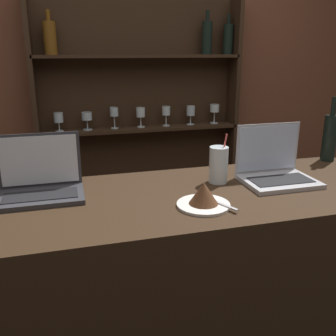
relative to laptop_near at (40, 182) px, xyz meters
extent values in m
cube|color=black|center=(0.62, -0.13, -0.58)|extent=(1.63, 0.63, 1.06)
cube|color=brown|center=(0.62, 1.24, 0.24)|extent=(7.00, 0.06, 2.70)
cube|color=#332114|center=(-0.07, 1.12, -0.14)|extent=(0.03, 0.18, 1.94)
cube|color=#332114|center=(1.29, 1.12, -0.14)|extent=(0.03, 0.18, 1.94)
cube|color=#332114|center=(0.61, 1.20, -0.14)|extent=(1.39, 0.02, 1.94)
cube|color=#332114|center=(0.61, 1.12, -0.53)|extent=(1.35, 0.18, 0.02)
cube|color=#332114|center=(0.61, 1.12, -0.04)|extent=(1.35, 0.18, 0.02)
cube|color=#332114|center=(0.61, 1.12, 0.44)|extent=(1.35, 0.18, 0.02)
cylinder|color=silver|center=(0.07, 1.12, -0.03)|extent=(0.05, 0.05, 0.01)
cylinder|color=silver|center=(0.07, 1.12, 0.00)|extent=(0.01, 0.01, 0.06)
cylinder|color=silver|center=(0.07, 1.12, 0.06)|extent=(0.06, 0.06, 0.06)
cylinder|color=silver|center=(0.25, 1.12, -0.03)|extent=(0.06, 0.06, 0.01)
cylinder|color=silver|center=(0.25, 1.12, 0.00)|extent=(0.01, 0.01, 0.06)
cylinder|color=silver|center=(0.25, 1.12, 0.06)|extent=(0.07, 0.07, 0.05)
cylinder|color=silver|center=(0.43, 1.12, -0.03)|extent=(0.05, 0.05, 0.01)
cylinder|color=silver|center=(0.43, 1.12, 0.01)|extent=(0.01, 0.01, 0.08)
cylinder|color=silver|center=(0.43, 1.12, 0.08)|extent=(0.06, 0.06, 0.06)
cylinder|color=silver|center=(0.61, 1.12, -0.03)|extent=(0.05, 0.05, 0.01)
cylinder|color=silver|center=(0.61, 1.12, 0.00)|extent=(0.01, 0.01, 0.07)
cylinder|color=silver|center=(0.61, 1.12, 0.07)|extent=(0.06, 0.06, 0.07)
cylinder|color=silver|center=(0.79, 1.12, -0.03)|extent=(0.05, 0.05, 0.01)
cylinder|color=silver|center=(0.79, 1.12, 0.01)|extent=(0.01, 0.01, 0.07)
cylinder|color=silver|center=(0.79, 1.12, 0.07)|extent=(0.06, 0.06, 0.06)
cylinder|color=silver|center=(0.98, 1.12, -0.03)|extent=(0.05, 0.05, 0.01)
cylinder|color=silver|center=(0.98, 1.12, 0.00)|extent=(0.01, 0.01, 0.06)
cylinder|color=silver|center=(0.98, 1.12, 0.07)|extent=(0.06, 0.06, 0.07)
cylinder|color=silver|center=(1.16, 1.12, -0.03)|extent=(0.06, 0.06, 0.01)
cylinder|color=silver|center=(1.16, 1.12, 0.01)|extent=(0.01, 0.01, 0.08)
cylinder|color=silver|center=(1.16, 1.12, 0.08)|extent=(0.07, 0.07, 0.06)
cylinder|color=black|center=(1.08, 1.12, 0.56)|extent=(0.07, 0.07, 0.21)
cylinder|color=black|center=(1.08, 1.12, 0.70)|extent=(0.02, 0.02, 0.07)
cylinder|color=brown|center=(0.06, 1.12, 0.55)|extent=(0.08, 0.08, 0.20)
cylinder|color=brown|center=(0.06, 1.12, 0.68)|extent=(0.03, 0.03, 0.07)
cylinder|color=black|center=(1.24, 1.12, 0.55)|extent=(0.07, 0.07, 0.20)
cylinder|color=black|center=(1.24, 1.12, 0.68)|extent=(0.02, 0.02, 0.07)
cube|color=#333338|center=(0.00, -0.04, -0.04)|extent=(0.31, 0.20, 0.02)
cube|color=black|center=(0.00, -0.05, -0.03)|extent=(0.26, 0.11, 0.00)
cube|color=#333338|center=(0.00, 0.06, 0.07)|extent=(0.31, 0.00, 0.21)
cube|color=white|center=(0.00, 0.06, 0.07)|extent=(0.29, 0.01, 0.19)
cube|color=#ADADB2|center=(0.94, -0.12, -0.04)|extent=(0.29, 0.22, 0.02)
cube|color=black|center=(0.94, -0.13, -0.03)|extent=(0.25, 0.12, 0.00)
cube|color=#ADADB2|center=(0.94, -0.01, 0.07)|extent=(0.29, 0.00, 0.21)
cube|color=silver|center=(0.94, -0.01, 0.07)|extent=(0.27, 0.01, 0.19)
cylinder|color=silver|center=(0.56, -0.26, -0.05)|extent=(0.19, 0.19, 0.01)
cone|color=#51301C|center=(0.56, -0.26, 0.00)|extent=(0.10, 0.10, 0.08)
cube|color=#B7B7BC|center=(0.61, -0.27, -0.04)|extent=(0.08, 0.16, 0.00)
cylinder|color=silver|center=(0.70, -0.04, 0.02)|extent=(0.08, 0.08, 0.15)
cylinder|color=#E04C47|center=(0.72, -0.04, 0.05)|extent=(0.04, 0.01, 0.20)
cylinder|color=black|center=(1.36, 0.12, 0.06)|extent=(0.07, 0.07, 0.23)
cylinder|color=black|center=(1.36, 0.12, 0.22)|extent=(0.02, 0.02, 0.09)
camera|label=1|loc=(0.11, -1.40, 0.47)|focal=40.00mm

